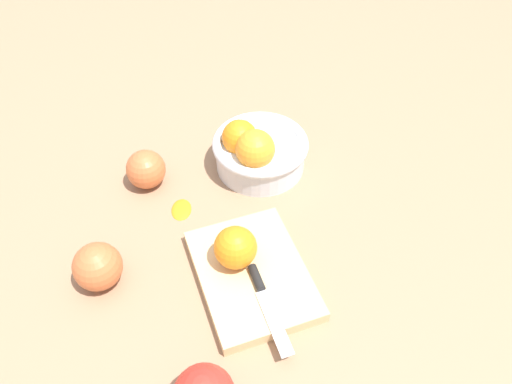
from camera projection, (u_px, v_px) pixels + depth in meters
name	position (u px, v px, depth m)	size (l,w,h in m)	color
ground_plane	(226.00, 236.00, 0.88)	(2.40, 2.40, 0.00)	#997556
bowl	(258.00, 150.00, 0.96)	(0.18, 0.18, 0.11)	silver
cutting_board	(252.00, 275.00, 0.81)	(0.22, 0.17, 0.02)	#DBB77F
orange_on_board	(235.00, 248.00, 0.79)	(0.07, 0.07, 0.07)	orange
knife	(264.00, 296.00, 0.76)	(0.15, 0.05, 0.01)	silver
apple_front_left	(98.00, 266.00, 0.79)	(0.08, 0.08, 0.08)	#CC6638
apple_front_left_2	(146.00, 169.00, 0.94)	(0.07, 0.07, 0.07)	#CC6638
citrus_peel	(181.00, 208.00, 0.91)	(0.05, 0.04, 0.01)	orange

